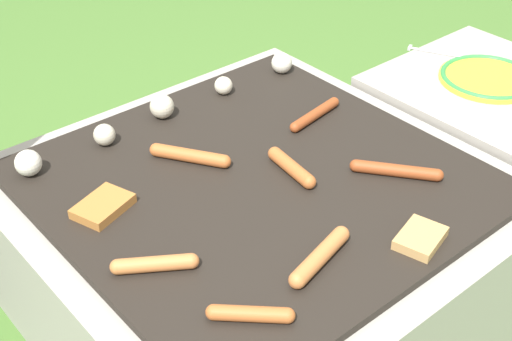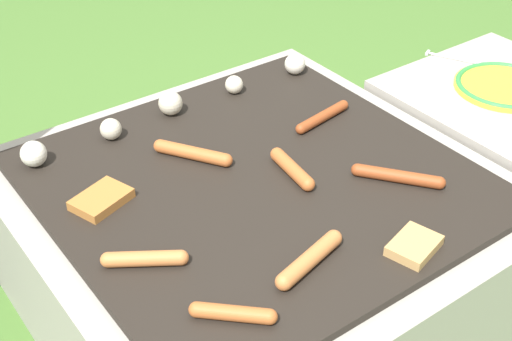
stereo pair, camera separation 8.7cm
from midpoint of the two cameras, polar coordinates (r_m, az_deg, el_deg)
ground_plane at (r=1.73m, az=-1.47°, el=-10.39°), size 14.00×14.00×0.00m
grill at (r=1.60m, az=-1.56°, el=-5.94°), size 0.95×0.95×0.36m
side_ledge at (r=2.02m, az=16.65°, el=2.05°), size 0.51×0.55×0.36m
sausage_front_left at (r=1.50m, az=1.19°, el=0.22°), size 0.05×0.15×0.03m
sausage_front_center at (r=1.55m, az=-6.92°, el=1.17°), size 0.11×0.16×0.03m
sausage_mid_left at (r=1.28m, az=3.20°, el=-6.92°), size 0.18×0.07×0.03m
sausage_back_center at (r=1.28m, az=-10.05°, el=-7.42°), size 0.14×0.10×0.03m
sausage_back_right at (r=1.69m, az=3.27°, el=4.48°), size 0.18×0.05×0.02m
sausage_mid_right at (r=1.51m, az=9.54°, el=-0.02°), size 0.13×0.16×0.03m
sausage_front_right at (r=1.18m, az=-2.61°, el=-11.44°), size 0.11×0.11×0.03m
bread_slice_left at (r=1.44m, az=-13.85°, el=-2.83°), size 0.13×0.11×0.02m
bread_slice_center at (r=1.35m, az=11.22°, el=-5.37°), size 0.11×0.10×0.02m
mushroom_row at (r=1.70m, az=-9.01°, el=4.82°), size 0.77×0.07×0.06m
plate_colorful at (r=1.94m, az=16.87°, el=7.09°), size 0.25×0.25×0.02m
fork_utensil at (r=2.05m, az=13.46°, el=9.08°), size 0.11×0.20×0.01m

